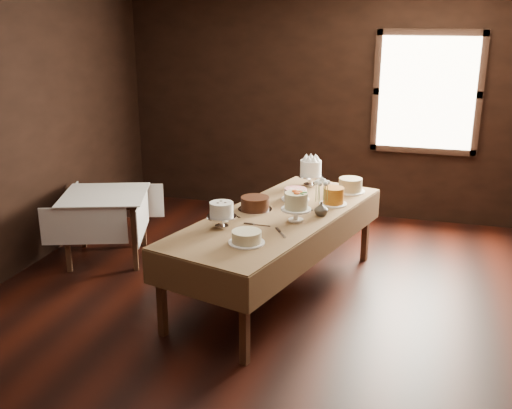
# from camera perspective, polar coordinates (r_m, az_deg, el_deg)

# --- Properties ---
(floor) EXTENTS (5.00, 6.00, 0.01)m
(floor) POSITION_cam_1_polar(r_m,az_deg,el_deg) (5.34, -0.61, -10.39)
(floor) COLOR black
(floor) RESTS_ON ground
(wall_back) EXTENTS (5.00, 0.02, 2.80)m
(wall_back) POSITION_cam_1_polar(r_m,az_deg,el_deg) (7.71, 5.92, 9.36)
(wall_back) COLOR black
(wall_back) RESTS_ON ground
(window) EXTENTS (1.10, 0.05, 1.30)m
(window) POSITION_cam_1_polar(r_m,az_deg,el_deg) (7.50, 15.85, 10.09)
(window) COLOR #FFEABF
(window) RESTS_ON wall_back
(display_table) EXTENTS (1.62, 2.67, 0.78)m
(display_table) POSITION_cam_1_polar(r_m,az_deg,el_deg) (5.45, 2.04, -1.54)
(display_table) COLOR #422819
(display_table) RESTS_ON ground
(side_table) EXTENTS (1.08, 1.08, 0.71)m
(side_table) POSITION_cam_1_polar(r_m,az_deg,el_deg) (6.47, -14.10, 0.26)
(side_table) COLOR #422819
(side_table) RESTS_ON ground
(cake_meringue) EXTENTS (0.30, 0.30, 0.28)m
(cake_meringue) POSITION_cam_1_polar(r_m,az_deg,el_deg) (6.33, 5.18, 2.91)
(cake_meringue) COLOR silver
(cake_meringue) RESTS_ON display_table
(cake_speckled) EXTENTS (0.32, 0.32, 0.14)m
(cake_speckled) POSITION_cam_1_polar(r_m,az_deg,el_deg) (6.18, 8.91, 1.79)
(cake_speckled) COLOR white
(cake_speckled) RESTS_ON display_table
(cake_lattice) EXTENTS (0.27, 0.27, 0.10)m
(cake_lattice) POSITION_cam_1_polar(r_m,az_deg,el_deg) (5.86, 3.75, 0.91)
(cake_lattice) COLOR white
(cake_lattice) RESTS_ON display_table
(cake_caramel) EXTENTS (0.28, 0.28, 0.16)m
(cake_caramel) POSITION_cam_1_polar(r_m,az_deg,el_deg) (5.74, 7.33, 0.75)
(cake_caramel) COLOR white
(cake_caramel) RESTS_ON display_table
(cake_chocolate) EXTENTS (0.36, 0.36, 0.12)m
(cake_chocolate) POSITION_cam_1_polar(r_m,az_deg,el_deg) (5.54, -0.09, 0.06)
(cake_chocolate) COLOR silver
(cake_chocolate) RESTS_ON display_table
(cake_flowers) EXTENTS (0.29, 0.29, 0.27)m
(cake_flowers) POSITION_cam_1_polar(r_m,az_deg,el_deg) (5.24, 3.81, -0.36)
(cake_flowers) COLOR white
(cake_flowers) RESTS_ON display_table
(cake_swirl) EXTENTS (0.27, 0.27, 0.23)m
(cake_swirl) POSITION_cam_1_polar(r_m,az_deg,el_deg) (5.09, -3.27, -1.08)
(cake_swirl) COLOR silver
(cake_swirl) RESTS_ON display_table
(cake_cream) EXTENTS (0.33, 0.33, 0.10)m
(cake_cream) POSITION_cam_1_polar(r_m,az_deg,el_deg) (4.76, -0.90, -3.15)
(cake_cream) COLOR white
(cake_cream) RESTS_ON display_table
(cake_server_a) EXTENTS (0.24, 0.04, 0.01)m
(cake_server_a) POSITION_cam_1_polar(r_m,az_deg,el_deg) (5.15, 0.57, -1.99)
(cake_server_a) COLOR silver
(cake_server_a) RESTS_ON display_table
(cake_server_b) EXTENTS (0.15, 0.22, 0.01)m
(cake_server_b) POSITION_cam_1_polar(r_m,az_deg,el_deg) (4.95, 2.51, -2.87)
(cake_server_b) COLOR silver
(cake_server_b) RESTS_ON display_table
(cake_server_c) EXTENTS (0.10, 0.24, 0.01)m
(cake_server_c) POSITION_cam_1_polar(r_m,az_deg,el_deg) (5.71, 3.41, -0.01)
(cake_server_c) COLOR silver
(cake_server_c) RESTS_ON display_table
(cake_server_d) EXTENTS (0.24, 0.06, 0.01)m
(cake_server_d) POSITION_cam_1_polar(r_m,az_deg,el_deg) (5.56, 6.14, -0.58)
(cake_server_d) COLOR silver
(cake_server_d) RESTS_ON display_table
(cake_server_e) EXTENTS (0.21, 0.16, 0.01)m
(cake_server_e) POSITION_cam_1_polar(r_m,az_deg,el_deg) (5.40, -1.98, -1.06)
(cake_server_e) COLOR silver
(cake_server_e) RESTS_ON display_table
(flower_vase) EXTENTS (0.16, 0.16, 0.13)m
(flower_vase) POSITION_cam_1_polar(r_m,az_deg,el_deg) (5.42, 6.17, -0.41)
(flower_vase) COLOR #2D2823
(flower_vase) RESTS_ON display_table
(flower_bouquet) EXTENTS (0.14, 0.14, 0.20)m
(flower_bouquet) POSITION_cam_1_polar(r_m,az_deg,el_deg) (5.36, 6.24, 1.46)
(flower_bouquet) COLOR white
(flower_bouquet) RESTS_ON flower_vase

